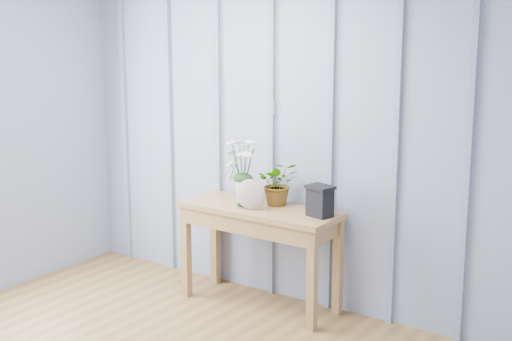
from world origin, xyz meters
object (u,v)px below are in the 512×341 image
Objects in this scene: daisy_vase at (243,161)px; felt_disc_vessel at (251,195)px; carved_box at (320,201)px; sideboard at (260,222)px.

daisy_vase reaches higher than felt_disc_vessel.
carved_box is (0.60, 0.08, -0.22)m from daisy_vase.
daisy_vase is 0.25m from felt_disc_vessel.
carved_box is at bearing 7.40° from daisy_vase.
felt_disc_vessel is at bearing -165.38° from carved_box.
sideboard is at bearing -176.13° from carved_box.
daisy_vase reaches higher than sideboard.
sideboard is 5.39× the size of felt_disc_vessel.
sideboard is 0.47m from daisy_vase.
sideboard is 5.46× the size of carved_box.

